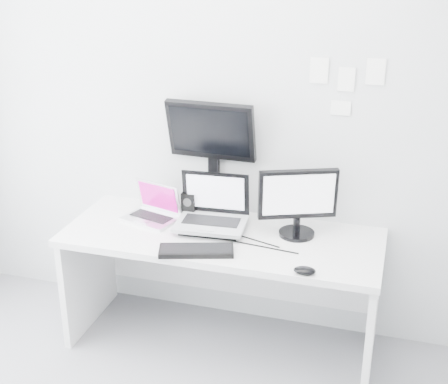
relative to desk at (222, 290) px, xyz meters
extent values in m
plane|color=silver|center=(0.00, 0.35, 0.99)|extent=(3.60, 0.00, 3.60)
cube|color=silver|center=(0.00, 0.00, 0.00)|extent=(1.80, 0.70, 0.73)
cube|color=silver|center=(-0.46, 0.06, 0.48)|extent=(0.36, 0.31, 0.23)
cube|color=black|center=(-0.25, 0.17, 0.45)|extent=(0.10, 0.10, 0.16)
cube|color=#A6A8AC|center=(-0.07, 0.03, 0.53)|extent=(0.42, 0.33, 0.33)
cube|color=black|center=(-0.15, 0.31, 0.72)|extent=(0.53, 0.21, 0.71)
cube|color=black|center=(0.41, 0.11, 0.57)|extent=(0.48, 0.36, 0.40)
cube|color=black|center=(-0.07, -0.25, 0.38)|extent=(0.42, 0.25, 0.03)
ellipsoid|color=black|center=(0.53, -0.31, 0.38)|extent=(0.12, 0.08, 0.04)
cube|color=white|center=(0.45, 0.34, 1.26)|extent=(0.10, 0.00, 0.14)
cube|color=white|center=(0.60, 0.34, 1.22)|extent=(0.09, 0.00, 0.13)
cube|color=white|center=(0.75, 0.34, 1.26)|extent=(0.10, 0.00, 0.14)
cube|color=white|center=(0.58, 0.34, 1.05)|extent=(0.11, 0.00, 0.08)
camera|label=1|loc=(0.92, -3.06, 1.92)|focal=50.30mm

